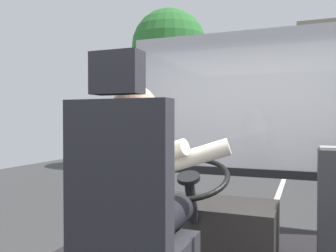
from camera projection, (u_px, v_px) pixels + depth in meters
ground at (285, 177)px, 10.23m from camera, size 18.00×44.00×0.06m
driver_seat at (129, 225)px, 1.57m from camera, size 0.48×0.48×1.34m
bus_driver at (141, 183)px, 1.68m from camera, size 0.79×0.53×0.73m
steering_console at (204, 224)px, 2.73m from camera, size 1.10×0.96×0.77m
fare_box at (336, 205)px, 2.53m from camera, size 0.24×0.23×0.85m
windshield_panel at (247, 120)px, 3.52m from camera, size 2.50×0.08×1.48m
street_tree at (169, 47)px, 12.31m from camera, size 2.63×2.63×5.58m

